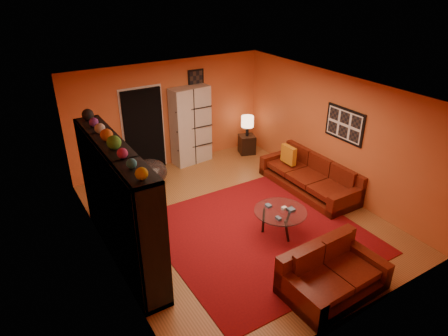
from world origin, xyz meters
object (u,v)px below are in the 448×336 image
entertainment_unit (119,204)px  table_lamp (247,122)px  tv (124,208)px  coffee_table (280,213)px  sofa (312,177)px  loveseat (330,273)px  bowl_chair (150,173)px  side_table (247,144)px  storage_cabinet (191,126)px

entertainment_unit → table_lamp: bearing=30.3°
entertainment_unit → tv: bearing=-55.6°
table_lamp → coffee_table: bearing=-114.9°
sofa → loveseat: (-1.97, -2.53, 0.00)m
tv → loveseat: bearing=-134.4°
bowl_chair → side_table: bearing=7.1°
loveseat → storage_cabinet: size_ratio=0.83×
coffee_table → storage_cabinet: bearing=89.2°
entertainment_unit → side_table: size_ratio=6.00×
table_lamp → tv: bearing=-148.6°
tv → loveseat: size_ratio=0.61×
entertainment_unit → tv: (0.05, -0.07, -0.05)m
coffee_table → table_lamp: table_lamp is taller
loveseat → storage_cabinet: storage_cabinet is taller
bowl_chair → table_lamp: (2.92, 0.37, 0.55)m
sofa → bowl_chair: bearing=146.6°
loveseat → storage_cabinet: 5.27m
storage_cabinet → table_lamp: 1.54m
loveseat → table_lamp: size_ratio=2.98×
sofa → side_table: (-0.17, 2.37, -0.03)m
entertainment_unit → loveseat: entertainment_unit is taller
sofa → storage_cabinet: (-1.67, 2.68, 0.70)m
side_table → table_lamp: bearing=0.0°
side_table → table_lamp: 0.64m
entertainment_unit → table_lamp: 4.93m
entertainment_unit → bowl_chair: bearing=57.9°
coffee_table → side_table: bearing=65.1°
loveseat → storage_cabinet: (0.30, 5.21, 0.70)m
tv → coffee_table: tv is taller
tv → loveseat: tv is taller
entertainment_unit → storage_cabinet: entertainment_unit is taller
coffee_table → side_table: side_table is taller
sofa → bowl_chair: size_ratio=3.10×
storage_cabinet → bowl_chair: size_ratio=2.51×
loveseat → side_table: bearing=-22.4°
entertainment_unit → bowl_chair: (1.33, 2.12, -0.71)m
coffee_table → bowl_chair: bearing=114.4°
entertainment_unit → storage_cabinet: (2.74, 2.80, -0.07)m
loveseat → sofa: bearing=-40.0°
bowl_chair → side_table: (2.92, 0.37, -0.09)m
coffee_table → entertainment_unit: bearing=162.0°
tv → storage_cabinet: storage_cabinet is taller
coffee_table → table_lamp: 3.73m
tv → coffee_table: (2.64, -0.80, -0.56)m
entertainment_unit → coffee_table: entertainment_unit is taller
tv → side_table: (4.20, 2.56, -0.75)m
loveseat → bowl_chair: (-1.11, 4.54, 0.05)m
side_table → table_lamp: (0.00, 0.00, 0.64)m
bowl_chair → table_lamp: 2.99m
table_lamp → storage_cabinet: bearing=168.3°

